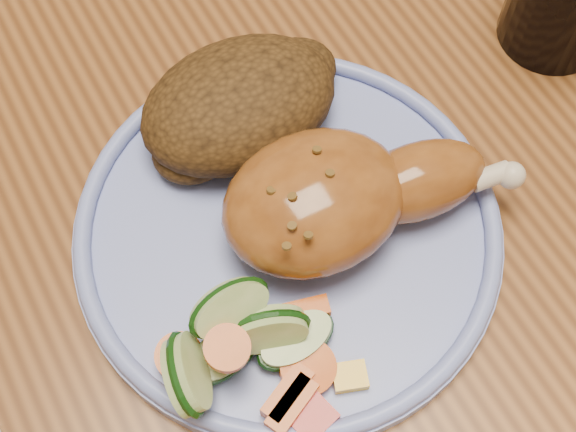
{
  "coord_description": "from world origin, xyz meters",
  "views": [
    {
      "loc": [
        -0.18,
        -0.29,
        1.17
      ],
      "look_at": [
        -0.08,
        -0.12,
        0.78
      ],
      "focal_mm": 50.0,
      "sensor_mm": 36.0,
      "label": 1
    }
  ],
  "objects": [
    {
      "name": "dining_table",
      "position": [
        0.0,
        0.0,
        0.67
      ],
      "size": [
        0.9,
        1.4,
        0.75
      ],
      "color": "brown",
      "rests_on": "ground"
    },
    {
      "name": "rice_pilaf",
      "position": [
        -0.07,
        -0.05,
        0.78
      ],
      "size": [
        0.13,
        0.09,
        0.05
      ],
      "color": "#422A10",
      "rests_on": "plate"
    },
    {
      "name": "plate_rim",
      "position": [
        -0.08,
        -0.12,
        0.77
      ],
      "size": [
        0.24,
        0.24,
        0.01
      ],
      "primitive_type": "torus",
      "color": "#7688D7",
      "rests_on": "plate"
    },
    {
      "name": "plate",
      "position": [
        -0.08,
        -0.12,
        0.76
      ],
      "size": [
        0.24,
        0.24,
        0.01
      ],
      "primitive_type": "cylinder",
      "color": "#7688D7",
      "rests_on": "dining_table"
    },
    {
      "name": "vegetable_pile",
      "position": [
        -0.14,
        -0.18,
        0.78
      ],
      "size": [
        0.1,
        0.1,
        0.05
      ],
      "color": "#A50A05",
      "rests_on": "plate"
    },
    {
      "name": "chicken_leg",
      "position": [
        -0.05,
        -0.13,
        0.79
      ],
      "size": [
        0.17,
        0.09,
        0.05
      ],
      "color": "#92521E",
      "rests_on": "plate"
    },
    {
      "name": "ground",
      "position": [
        0.0,
        0.0,
        0.0
      ],
      "size": [
        4.0,
        4.0,
        0.0
      ],
      "primitive_type": "plane",
      "color": "#54311C",
      "rests_on": "ground"
    }
  ]
}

